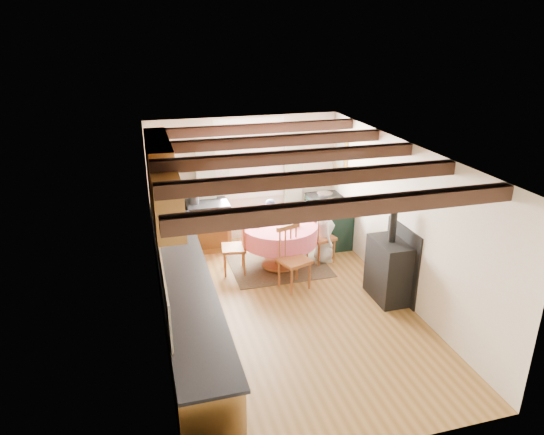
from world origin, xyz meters
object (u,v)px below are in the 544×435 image
object	(u,v)px
child_far	(270,225)
cup	(273,217)
dining_table	(279,246)
chair_near	(295,258)
cast_iron_stove	(390,254)
child_right	(324,231)
chair_left	(234,246)
chair_right	(321,235)
aga_range	(328,221)

from	to	relation	value
child_far	cup	xyz separation A→B (m)	(-0.06, -0.43, 0.32)
dining_table	chair_near	world-z (taller)	chair_near
chair_near	cast_iron_stove	distance (m)	1.47
child_right	cast_iron_stove	bearing A→B (deg)	-154.70
cup	child_right	bearing A→B (deg)	-14.83
chair_left	child_far	bearing A→B (deg)	138.04
child_far	dining_table	bearing A→B (deg)	90.44
chair_left	chair_right	size ratio (longest dim) A/B	0.97
chair_right	aga_range	world-z (taller)	chair_right
cast_iron_stove	cup	size ratio (longest dim) A/B	15.21
dining_table	chair_near	size ratio (longest dim) A/B	1.26
cast_iron_stove	aga_range	bearing A→B (deg)	92.87
cup	chair_left	bearing A→B (deg)	-161.12
cast_iron_stove	child_right	size ratio (longest dim) A/B	1.33
chair_near	cast_iron_stove	size ratio (longest dim) A/B	0.69
aga_range	cast_iron_stove	distance (m)	2.22
dining_table	child_far	world-z (taller)	child_far
dining_table	cup	size ratio (longest dim) A/B	13.24
chair_near	child_right	xyz separation A→B (m)	(0.82, 0.81, 0.04)
dining_table	cast_iron_stove	distance (m)	1.99
chair_left	child_right	bearing A→B (deg)	98.71
dining_table	aga_range	distance (m)	1.39
dining_table	aga_range	xyz separation A→B (m)	(1.19, 0.73, 0.07)
child_right	cup	xyz separation A→B (m)	(-0.88, 0.23, 0.27)
dining_table	child_right	world-z (taller)	child_right
dining_table	child_far	bearing A→B (deg)	88.54
chair_left	child_right	xyz separation A→B (m)	(1.64, 0.03, 0.08)
dining_table	child_far	distance (m)	0.71
chair_near	cup	bearing A→B (deg)	74.09
aga_range	child_far	distance (m)	1.17
aga_range	cast_iron_stove	world-z (taller)	cast_iron_stove
aga_range	cup	xyz separation A→B (m)	(-1.23, -0.46, 0.37)
child_right	cup	distance (m)	0.95
chair_left	aga_range	distance (m)	2.11
child_right	aga_range	bearing A→B (deg)	-18.52
chair_left	child_far	size ratio (longest dim) A/B	0.95
chair_left	cast_iron_stove	world-z (taller)	cast_iron_stove
child_far	cup	distance (m)	0.54
cast_iron_stove	chair_near	bearing A→B (deg)	151.66
cast_iron_stove	child_right	world-z (taller)	cast_iron_stove
dining_table	aga_range	bearing A→B (deg)	31.38
dining_table	child_right	xyz separation A→B (m)	(0.84, 0.03, 0.17)
chair_right	child_right	bearing A→B (deg)	-86.31
aga_range	child_right	size ratio (longest dim) A/B	0.88
chair_left	chair_right	distance (m)	1.57
dining_table	chair_right	world-z (taller)	chair_right
dining_table	child_far	size ratio (longest dim) A/B	1.27
dining_table	chair_right	distance (m)	0.78
chair_left	chair_right	bearing A→B (deg)	97.91
chair_left	dining_table	bearing A→B (deg)	97.37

